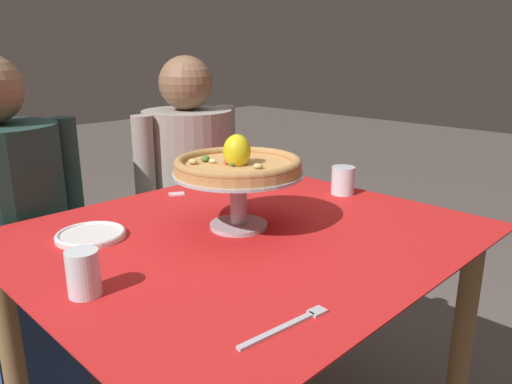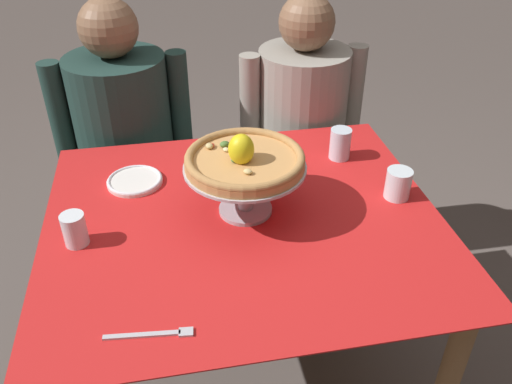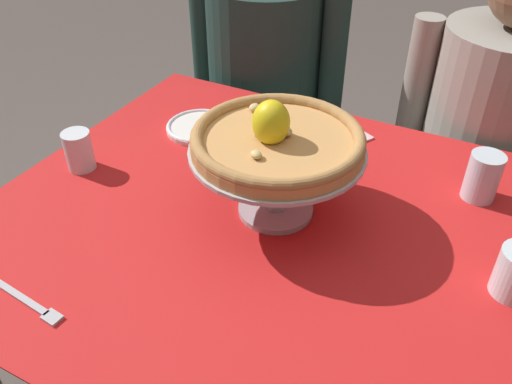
{
  "view_description": "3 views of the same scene",
  "coord_description": "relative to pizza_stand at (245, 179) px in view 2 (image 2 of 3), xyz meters",
  "views": [
    {
      "loc": [
        -0.83,
        -0.87,
        1.2
      ],
      "look_at": [
        0.06,
        0.02,
        0.83
      ],
      "focal_mm": 34.05,
      "sensor_mm": 36.0,
      "label": 1
    },
    {
      "loc": [
        -0.19,
        -1.19,
        1.65
      ],
      "look_at": [
        0.05,
        0.06,
        0.78
      ],
      "focal_mm": 36.83,
      "sensor_mm": 36.0,
      "label": 2
    },
    {
      "loc": [
        0.37,
        -0.74,
        1.44
      ],
      "look_at": [
        -0.04,
        0.04,
        0.77
      ],
      "focal_mm": 37.05,
      "sensor_mm": 36.0,
      "label": 3
    }
  ],
  "objects": [
    {
      "name": "dining_table",
      "position": [
        -0.01,
        -0.03,
        -0.22
      ],
      "size": [
        1.13,
        1.0,
        0.74
      ],
      "color": "olive",
      "rests_on": "ground"
    },
    {
      "name": "diner_right",
      "position": [
        0.35,
        0.67,
        -0.27
      ],
      "size": [
        0.52,
        0.38,
        1.18
      ],
      "color": "gray",
      "rests_on": "ground"
    },
    {
      "name": "ground_plane",
      "position": [
        -0.01,
        -0.03,
        -0.85
      ],
      "size": [
        14.0,
        14.0,
        0.0
      ],
      "primitive_type": "plane",
      "color": "#5B514C"
    },
    {
      "name": "pizza",
      "position": [
        -0.0,
        -0.0,
        0.07
      ],
      "size": [
        0.33,
        0.33,
        0.1
      ],
      "color": "tan",
      "rests_on": "pizza_stand"
    },
    {
      "name": "pizza_stand",
      "position": [
        0.0,
        0.0,
        0.0
      ],
      "size": [
        0.34,
        0.34,
        0.15
      ],
      "color": "#B7B7C1",
      "rests_on": "dining_table"
    },
    {
      "name": "diner_left",
      "position": [
        -0.37,
        0.69,
        -0.26
      ],
      "size": [
        0.53,
        0.4,
        1.2
      ],
      "color": "navy",
      "rests_on": "ground"
    },
    {
      "name": "dinner_fork",
      "position": [
        -0.27,
        -0.42,
        -0.11
      ],
      "size": [
        0.2,
        0.04,
        0.01
      ],
      "color": "#B7B7C1",
      "rests_on": "dining_table"
    },
    {
      "name": "water_glass_side_left",
      "position": [
        -0.47,
        -0.06,
        -0.07
      ],
      "size": [
        0.06,
        0.06,
        0.09
      ],
      "color": "white",
      "rests_on": "dining_table"
    },
    {
      "name": "side_plate",
      "position": [
        -0.32,
        0.21,
        -0.1
      ],
      "size": [
        0.17,
        0.17,
        0.02
      ],
      "color": "white",
      "rests_on": "dining_table"
    },
    {
      "name": "water_glass_back_right",
      "position": [
        0.36,
        0.24,
        -0.06
      ],
      "size": [
        0.07,
        0.07,
        0.11
      ],
      "color": "silver",
      "rests_on": "dining_table"
    },
    {
      "name": "water_glass_side_right",
      "position": [
        0.46,
        -0.01,
        -0.07
      ],
      "size": [
        0.08,
        0.08,
        0.09
      ],
      "color": "silver",
      "rests_on": "dining_table"
    },
    {
      "name": "sugar_packet",
      "position": [
        0.07,
        0.37,
        -0.11
      ],
      "size": [
        0.06,
        0.06,
        0.0
      ],
      "primitive_type": "cube",
      "rotation": [
        0.0,
        0.0,
        2.66
      ],
      "color": "beige",
      "rests_on": "dining_table"
    }
  ]
}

